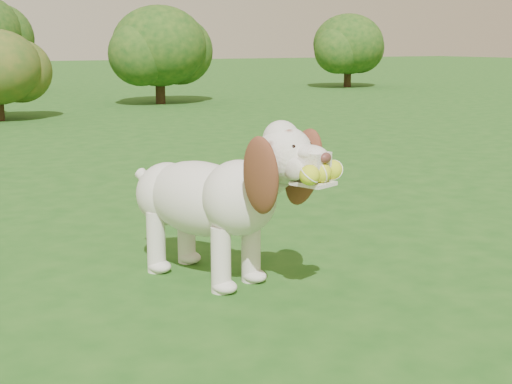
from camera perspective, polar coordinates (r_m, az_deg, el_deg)
ground at (r=3.55m, az=-9.00°, el=-6.05°), size 80.00×80.00×0.00m
dog at (r=3.23m, az=-3.18°, el=-0.16°), size 0.66×1.16×0.77m
shrub_d at (r=12.94m, az=-7.75°, el=11.49°), size 1.67×1.67×1.73m
shrub_h at (r=17.76m, az=7.40°, el=11.65°), size 1.70×1.70×1.77m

